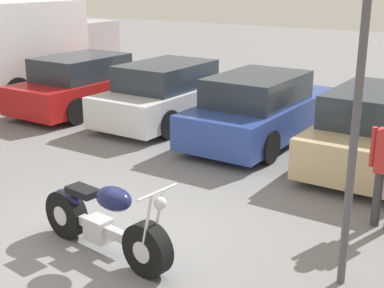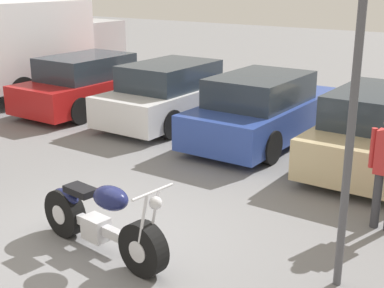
{
  "view_description": "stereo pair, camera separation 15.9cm",
  "coord_description": "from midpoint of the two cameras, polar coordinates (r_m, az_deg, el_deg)",
  "views": [
    {
      "loc": [
        4.49,
        -4.83,
        3.37
      ],
      "look_at": [
        0.07,
        1.85,
        0.85
      ],
      "focal_mm": 50.0,
      "sensor_mm": 36.0,
      "label": 1
    },
    {
      "loc": [
        4.62,
        -4.74,
        3.37
      ],
      "look_at": [
        0.07,
        1.85,
        0.85
      ],
      "focal_mm": 50.0,
      "sensor_mm": 36.0,
      "label": 2
    }
  ],
  "objects": [
    {
      "name": "parked_car_champagne",
      "position": [
        10.45,
        18.89,
        1.56
      ],
      "size": [
        1.82,
        4.33,
        1.44
      ],
      "color": "#C6B284",
      "rests_on": "ground_plane"
    },
    {
      "name": "lamp_post",
      "position": [
        5.73,
        16.73,
        6.88
      ],
      "size": [
        0.28,
        0.28,
        3.47
      ],
      "color": "#4C4C51",
      "rests_on": "ground_plane"
    },
    {
      "name": "delivery_truck",
      "position": [
        16.27,
        -18.01,
        10.0
      ],
      "size": [
        2.36,
        5.64,
        2.72
      ],
      "color": "silver",
      "rests_on": "ground_plane"
    },
    {
      "name": "ground_plane",
      "position": [
        7.42,
        -9.09,
        -9.8
      ],
      "size": [
        60.0,
        60.0,
        0.0
      ],
      "primitive_type": "plane",
      "color": "slate"
    },
    {
      "name": "parked_car_white",
      "position": [
        12.89,
        -2.59,
        5.38
      ],
      "size": [
        1.82,
        4.33,
        1.44
      ],
      "color": "white",
      "rests_on": "ground_plane"
    },
    {
      "name": "motorcycle",
      "position": [
        6.85,
        -10.13,
        -8.19
      ],
      "size": [
        2.19,
        0.7,
        1.11
      ],
      "color": "black",
      "rests_on": "ground_plane"
    },
    {
      "name": "parked_car_red",
      "position": [
        14.29,
        -11.41,
        6.26
      ],
      "size": [
        1.82,
        4.33,
        1.44
      ],
      "color": "red",
      "rests_on": "ground_plane"
    },
    {
      "name": "parked_car_blue",
      "position": [
        11.43,
        6.96,
        3.7
      ],
      "size": [
        1.82,
        4.33,
        1.44
      ],
      "color": "#2D479E",
      "rests_on": "ground_plane"
    }
  ]
}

